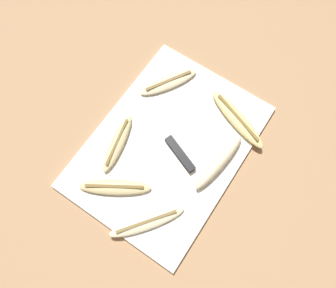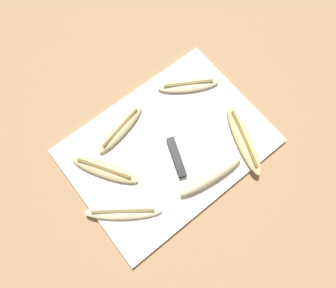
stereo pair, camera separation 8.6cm
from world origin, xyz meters
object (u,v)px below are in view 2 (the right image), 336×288
knife (174,150)px  banana_ripe_center (121,129)px  banana_pale_long (123,212)px  banana_cream_curved (188,85)px  banana_bright_far (211,176)px  banana_mellow_near (105,170)px  banana_golden_short (244,140)px

knife → banana_ripe_center: size_ratio=1.35×
banana_pale_long → knife: bearing=13.4°
banana_cream_curved → banana_bright_far: bearing=-117.6°
banana_pale_long → banana_bright_far: banana_bright_far is taller
knife → banana_bright_far: banana_bright_far is taller
banana_ripe_center → knife: bearing=-60.6°
banana_pale_long → banana_mellow_near: (0.03, 0.12, 0.00)m
banana_golden_short → banana_bright_far: (-0.13, -0.02, 0.00)m
banana_golden_short → banana_cream_curved: bearing=92.0°
banana_bright_far → banana_ripe_center: bearing=112.3°
banana_ripe_center → banana_mellow_near: bearing=-146.7°
banana_pale_long → banana_mellow_near: bearing=77.7°
banana_golden_short → banana_mellow_near: banana_golden_short is taller
banana_ripe_center → banana_bright_far: (0.10, -0.25, 0.00)m
banana_pale_long → banana_cream_curved: bearing=26.0°
banana_mellow_near → banana_ripe_center: bearing=33.3°
banana_golden_short → banana_pale_long: bearing=172.5°
knife → banana_cream_curved: size_ratio=1.36×
banana_ripe_center → banana_cream_curved: (0.23, -0.01, -0.00)m
banana_ripe_center → banana_pale_long: bearing=-124.4°
banana_cream_curved → knife: bearing=-141.0°
banana_bright_far → banana_mellow_near: bearing=137.3°
banana_golden_short → banana_pale_long: 0.36m
knife → banana_mellow_near: banana_mellow_near is taller
banana_cream_curved → banana_bright_far: (-0.13, -0.24, 0.01)m
banana_bright_far → banana_pale_long: bearing=163.0°
banana_ripe_center → banana_golden_short: size_ratio=0.84×
banana_golden_short → banana_bright_far: size_ratio=1.10×
banana_ripe_center → banana_golden_short: (0.23, -0.23, 0.00)m
banana_bright_far → banana_golden_short: bearing=9.1°
banana_mellow_near → banana_cream_curved: size_ratio=1.04×
banana_ripe_center → banana_pale_long: size_ratio=0.97×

